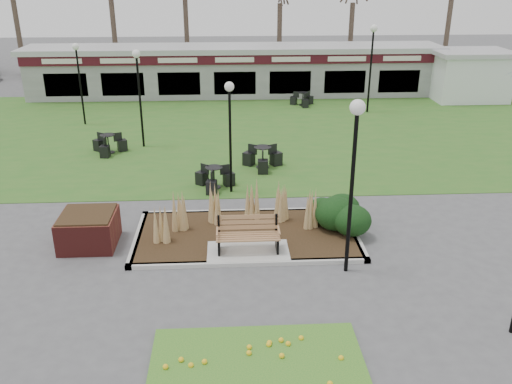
{
  "coord_description": "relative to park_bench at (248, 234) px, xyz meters",
  "views": [
    {
      "loc": [
        -0.49,
        -12.71,
        7.22
      ],
      "look_at": [
        0.31,
        2.0,
        1.07
      ],
      "focal_mm": 38.0,
      "sensor_mm": 36.0,
      "label": 1
    }
  ],
  "objects": [
    {
      "name": "lamp_post_mid_left",
      "position": [
        -4.12,
        9.66,
        2.41
      ],
      "size": [
        0.34,
        0.34,
        4.12
      ],
      "color": "black",
      "rests_on": "ground"
    },
    {
      "name": "flower_bed",
      "position": [
        0.0,
        -4.85,
        -0.52
      ],
      "size": [
        4.2,
        3.0,
        0.16
      ],
      "color": "#2A7722",
      "rests_on": "ground"
    },
    {
      "name": "lamp_post_near_left",
      "position": [
        2.47,
        -1.05,
        2.66
      ],
      "size": [
        0.37,
        0.37,
        4.45
      ],
      "color": "black",
      "rests_on": "ground"
    },
    {
      "name": "park_bench",
      "position": [
        0.0,
        0.0,
        0.0
      ],
      "size": [
        1.7,
        0.66,
        0.93
      ],
      "color": "#A16D48",
      "rests_on": "ground"
    },
    {
      "name": "bistro_set_b",
      "position": [
        -0.99,
        4.75,
        -0.31
      ],
      "size": [
        1.43,
        1.34,
        0.77
      ],
      "color": "black",
      "rests_on": "ground"
    },
    {
      "name": "lamp_post_mid_right",
      "position": [
        -0.4,
        4.36,
        2.2
      ],
      "size": [
        0.32,
        0.32,
        3.82
      ],
      "color": "black",
      "rests_on": "ground"
    },
    {
      "name": "lamp_post_far_left",
      "position": [
        -7.51,
        13.43,
        2.26
      ],
      "size": [
        0.32,
        0.32,
        3.91
      ],
      "color": "black",
      "rests_on": "ground"
    },
    {
      "name": "brick_planter",
      "position": [
        -4.4,
        0.75,
        -0.11
      ],
      "size": [
        1.5,
        1.5,
        0.95
      ],
      "color": "maroon",
      "rests_on": "ground"
    },
    {
      "name": "bistro_set_c",
      "position": [
        0.84,
        6.71,
        -0.29
      ],
      "size": [
        1.58,
        1.41,
        0.84
      ],
      "color": "black",
      "rests_on": "ground"
    },
    {
      "name": "planting_bed",
      "position": [
        1.27,
        1.1,
        -0.22
      ],
      "size": [
        6.75,
        3.4,
        1.27
      ],
      "color": "black",
      "rests_on": "ground"
    },
    {
      "name": "bistro_set_d",
      "position": [
        3.75,
        16.75,
        -0.33
      ],
      "size": [
        1.36,
        1.25,
        0.73
      ],
      "color": "black",
      "rests_on": "ground"
    },
    {
      "name": "lamp_post_far_right",
      "position": [
        7.0,
        15.05,
        2.7
      ],
      "size": [
        0.37,
        0.37,
        4.52
      ],
      "color": "black",
      "rests_on": "ground"
    },
    {
      "name": "food_pavilion",
      "position": [
        0.0,
        19.71,
        0.89
      ],
      "size": [
        24.6,
        3.4,
        2.9
      ],
      "color": "gray",
      "rests_on": "ground"
    },
    {
      "name": "service_hut",
      "position": [
        13.5,
        17.75,
        0.86
      ],
      "size": [
        4.4,
        3.4,
        2.83
      ],
      "color": "white",
      "rests_on": "ground"
    },
    {
      "name": "bistro_set_a",
      "position": [
        -5.45,
        8.86,
        -0.31
      ],
      "size": [
        1.47,
        1.33,
        0.78
      ],
      "color": "black",
      "rests_on": "ground"
    },
    {
      "name": "ground",
      "position": [
        0.0,
        -0.25,
        -0.59
      ],
      "size": [
        100.0,
        100.0,
        0.0
      ],
      "primitive_type": "plane",
      "color": "#515154",
      "rests_on": "ground"
    },
    {
      "name": "lawn",
      "position": [
        0.0,
        11.75,
        -0.58
      ],
      "size": [
        34.0,
        16.0,
        0.02
      ],
      "primitive_type": "cube",
      "color": "#2E6921",
      "rests_on": "ground"
    }
  ]
}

